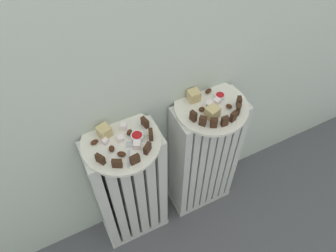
{
  "coord_description": "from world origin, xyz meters",
  "views": [
    {
      "loc": [
        -0.33,
        -0.38,
        1.58
      ],
      "look_at": [
        0.0,
        0.28,
        0.66
      ],
      "focal_mm": 35.89,
      "sensor_mm": 36.0,
      "label": 1
    }
  ],
  "objects_px": {
    "jam_bowl_right": "(220,96)",
    "fork": "(129,152)",
    "plate_right": "(211,107)",
    "jam_bowl_left": "(137,137)",
    "radiator_left": "(130,191)",
    "radiator_right": "(203,159)",
    "plate_left": "(121,142)"
  },
  "relations": [
    {
      "from": "jam_bowl_right",
      "to": "fork",
      "type": "bearing_deg",
      "value": -169.0
    },
    {
      "from": "radiator_left",
      "to": "radiator_right",
      "type": "distance_m",
      "value": 0.35
    },
    {
      "from": "radiator_right",
      "to": "fork",
      "type": "relative_size",
      "value": 6.72
    },
    {
      "from": "radiator_left",
      "to": "plate_right",
      "type": "height_order",
      "value": "plate_right"
    },
    {
      "from": "plate_left",
      "to": "fork",
      "type": "xyz_separation_m",
      "value": [
        0.0,
        -0.06,
        0.01
      ]
    },
    {
      "from": "radiator_right",
      "to": "plate_left",
      "type": "distance_m",
      "value": 0.49
    },
    {
      "from": "radiator_right",
      "to": "fork",
      "type": "xyz_separation_m",
      "value": [
        -0.35,
        -0.06,
        0.35
      ]
    },
    {
      "from": "radiator_right",
      "to": "jam_bowl_left",
      "type": "xyz_separation_m",
      "value": [
        -0.3,
        -0.02,
        0.37
      ]
    },
    {
      "from": "radiator_left",
      "to": "radiator_right",
      "type": "xyz_separation_m",
      "value": [
        0.35,
        0.0,
        0.0
      ]
    },
    {
      "from": "plate_right",
      "to": "jam_bowl_left",
      "type": "bearing_deg",
      "value": -176.16
    },
    {
      "from": "radiator_right",
      "to": "plate_right",
      "type": "distance_m",
      "value": 0.35
    },
    {
      "from": "plate_left",
      "to": "jam_bowl_left",
      "type": "bearing_deg",
      "value": -21.32
    },
    {
      "from": "radiator_right",
      "to": "plate_left",
      "type": "height_order",
      "value": "plate_left"
    },
    {
      "from": "plate_right",
      "to": "plate_left",
      "type": "bearing_deg",
      "value": 180.0
    },
    {
      "from": "radiator_left",
      "to": "jam_bowl_right",
      "type": "height_order",
      "value": "jam_bowl_right"
    },
    {
      "from": "radiator_left",
      "to": "jam_bowl_right",
      "type": "xyz_separation_m",
      "value": [
        0.4,
        0.02,
        0.36
      ]
    },
    {
      "from": "jam_bowl_left",
      "to": "plate_right",
      "type": "bearing_deg",
      "value": 3.84
    },
    {
      "from": "radiator_left",
      "to": "plate_right",
      "type": "distance_m",
      "value": 0.49
    },
    {
      "from": "radiator_left",
      "to": "radiator_right",
      "type": "relative_size",
      "value": 1.0
    },
    {
      "from": "fork",
      "to": "jam_bowl_right",
      "type": "bearing_deg",
      "value": 11.0
    },
    {
      "from": "jam_bowl_right",
      "to": "fork",
      "type": "xyz_separation_m",
      "value": [
        -0.39,
        -0.08,
        -0.01
      ]
    },
    {
      "from": "plate_right",
      "to": "jam_bowl_left",
      "type": "distance_m",
      "value": 0.3
    },
    {
      "from": "radiator_left",
      "to": "jam_bowl_left",
      "type": "bearing_deg",
      "value": -21.32
    },
    {
      "from": "radiator_right",
      "to": "plate_left",
      "type": "relative_size",
      "value": 2.48
    },
    {
      "from": "jam_bowl_right",
      "to": "fork",
      "type": "relative_size",
      "value": 0.37
    },
    {
      "from": "radiator_left",
      "to": "jam_bowl_left",
      "type": "xyz_separation_m",
      "value": [
        0.05,
        -0.02,
        0.37
      ]
    },
    {
      "from": "plate_right",
      "to": "fork",
      "type": "height_order",
      "value": "fork"
    },
    {
      "from": "jam_bowl_left",
      "to": "jam_bowl_right",
      "type": "relative_size",
      "value": 1.16
    },
    {
      "from": "radiator_left",
      "to": "fork",
      "type": "relative_size",
      "value": 6.72
    },
    {
      "from": "radiator_right",
      "to": "plate_right",
      "type": "relative_size",
      "value": 2.48
    },
    {
      "from": "fork",
      "to": "plate_right",
      "type": "bearing_deg",
      "value": 9.44
    },
    {
      "from": "jam_bowl_right",
      "to": "plate_left",
      "type": "bearing_deg",
      "value": -177.3
    }
  ]
}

